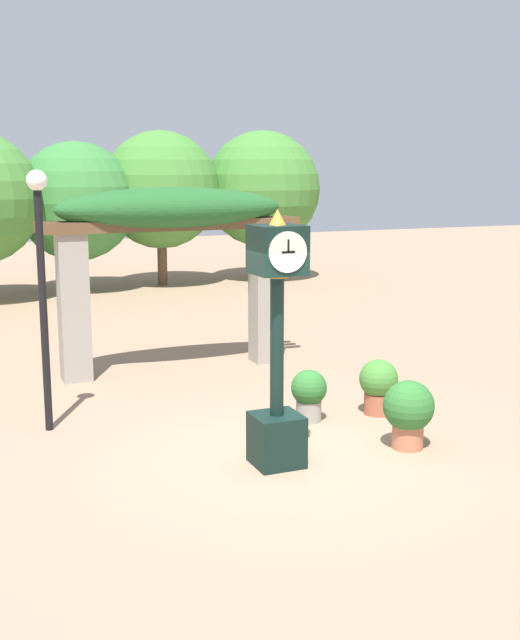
# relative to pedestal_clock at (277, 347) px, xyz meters

# --- Properties ---
(ground_plane) EXTENTS (60.00, 60.00, 0.00)m
(ground_plane) POSITION_rel_pedestal_clock_xyz_m (0.18, 0.17, -1.40)
(ground_plane) COLOR #9E7A60
(pedestal_clock) EXTENTS (0.55, 0.59, 2.96)m
(pedestal_clock) POSITION_rel_pedestal_clock_xyz_m (0.00, 0.00, 0.00)
(pedestal_clock) COLOR black
(pedestal_clock) RESTS_ON ground
(pergola) EXTENTS (4.39, 1.06, 3.09)m
(pergola) POSITION_rel_pedestal_clock_xyz_m (0.18, 4.71, 0.94)
(pergola) COLOR gray
(pergola) RESTS_ON ground
(potted_plant_near_left) EXTENTS (0.54, 0.54, 0.78)m
(potted_plant_near_left) POSITION_rel_pedestal_clock_xyz_m (2.10, 1.24, -0.97)
(potted_plant_near_left) COLOR #9E563D
(potted_plant_near_left) RESTS_ON ground
(potted_plant_near_right) EXTENTS (0.63, 0.63, 0.85)m
(potted_plant_near_right) POSITION_rel_pedestal_clock_xyz_m (1.72, -0.11, -0.92)
(potted_plant_near_right) COLOR #B26B4C
(potted_plant_near_right) RESTS_ON ground
(potted_plant_far_left) EXTENTS (0.49, 0.49, 0.72)m
(potted_plant_far_left) POSITION_rel_pedestal_clock_xyz_m (1.06, 1.32, -1.00)
(potted_plant_far_left) COLOR gray
(potted_plant_far_left) RESTS_ON ground
(lamp_post) EXTENTS (0.26, 0.26, 3.38)m
(lamp_post) POSITION_rel_pedestal_clock_xyz_m (-2.26, 2.30, 0.78)
(lamp_post) COLOR black
(lamp_post) RESTS_ON ground
(tree_line) EXTENTS (14.68, 4.64, 5.43)m
(tree_line) POSITION_rel_pedestal_clock_xyz_m (-0.33, 13.99, 1.48)
(tree_line) COLOR brown
(tree_line) RESTS_ON ground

